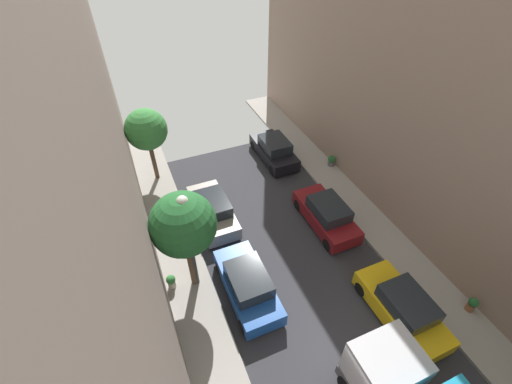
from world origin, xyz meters
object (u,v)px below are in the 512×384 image
Objects in this scene: potted_plant_2 at (472,304)px; potted_plant_3 at (331,160)px; parked_car_left_3 at (213,210)px; street_tree_2 at (183,225)px; parked_car_left_2 at (248,284)px; lamp_post at (188,230)px; parked_car_right_4 at (274,150)px; parked_car_right_2 at (403,308)px; parked_car_right_3 at (326,215)px; street_tree_0 at (146,130)px; potted_plant_1 at (171,281)px.

potted_plant_3 is at bearing 89.50° from potted_plant_2.
street_tree_2 is at bearing -119.49° from parked_car_left_3.
lamp_post is (-1.90, 1.37, 2.89)m from parked_car_left_2.
parked_car_right_4 is 0.82× the size of street_tree_2.
lamp_post is at bearing 146.29° from parked_car_right_2.
parked_car_right_3 is at bearing 113.36° from potted_plant_2.
parked_car_left_2 is 10.30m from street_tree_0.
parked_car_right_2 is at bearing -33.56° from street_tree_2.
potted_plant_1 is 3.27m from lamp_post.
parked_car_right_3 is at bearing 90.00° from parked_car_right_2.
street_tree_2 is at bearing 150.52° from potted_plant_2.
parked_car_right_3 is 6.48m from parked_car_right_4.
potted_plant_1 is 0.99× the size of potted_plant_2.
street_tree_2 is at bearing -135.12° from parked_car_right_4.
street_tree_0 is 0.90× the size of street_tree_2.
street_tree_0 is 8.26m from street_tree_2.
parked_car_right_4 is at bearing 45.58° from lamp_post.
potted_plant_2 is at bearing -29.54° from lamp_post.
parked_car_left_3 reaches higher than potted_plant_2.
potted_plant_2 is at bearing -28.02° from parked_car_left_2.
potted_plant_2 is (8.32, -9.43, -0.18)m from parked_car_left_3.
parked_car_right_3 is at bearing 7.54° from lamp_post.
potted_plant_1 is (-8.41, -0.75, -0.17)m from parked_car_right_3.
street_tree_2 reaches higher than parked_car_right_4.
potted_plant_1 is 1.01× the size of potted_plant_3.
parked_car_right_2 reaches higher than potted_plant_2.
potted_plant_2 is 10.99m from potted_plant_3.
parked_car_left_3 is 5.80× the size of potted_plant_1.
parked_car_left_2 is at bearing 147.02° from parked_car_right_2.
potted_plant_2 is at bearing -90.50° from potted_plant_3.
parked_car_right_3 is 5.75× the size of potted_plant_2.
parked_car_right_2 and parked_car_right_4 have the same top height.
potted_plant_3 is 0.14× the size of lamp_post.
parked_car_right_2 is at bearing -60.22° from street_tree_0.
potted_plant_1 is at bearing -139.30° from parked_car_right_4.
street_tree_2 is (-7.42, -7.39, 3.19)m from parked_car_right_4.
parked_car_right_4 is at bearing 90.00° from parked_car_right_2.
parked_car_right_3 is 7.36m from potted_plant_2.
parked_car_left_2 is 10.67m from potted_plant_3.
parked_car_left_3 is at bearing -144.77° from parked_car_right_4.
street_tree_2 is (-7.42, 4.93, 3.19)m from parked_car_right_2.
parked_car_right_4 is 13.56m from potted_plant_2.
potted_plant_3 is at bearing 73.33° from parked_car_right_2.
parked_car_right_3 is (0.00, 5.84, 0.00)m from parked_car_right_2.
street_tree_2 is (-7.42, -0.91, 3.19)m from parked_car_right_3.
parked_car_left_3 is 5.75× the size of potted_plant_2.
potted_plant_1 is at bearing 169.21° from lamp_post.
potted_plant_1 is 12.47m from potted_plant_3.
parked_car_left_2 is 0.92× the size of street_tree_0.
parked_car_right_2 is 10.51m from potted_plant_3.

